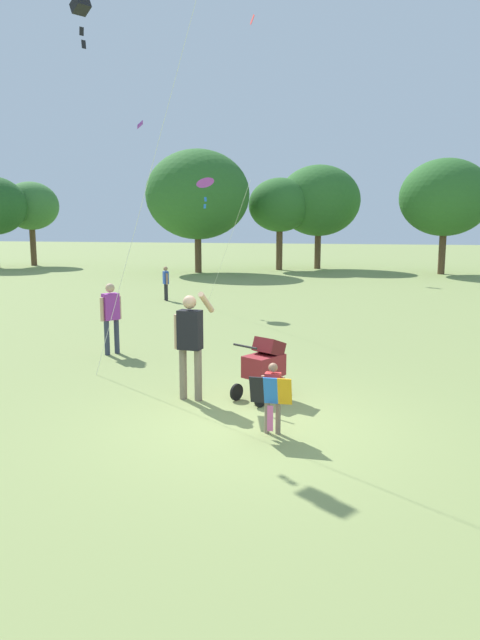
% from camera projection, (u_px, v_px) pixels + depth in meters
% --- Properties ---
extents(ground_plane, '(120.00, 120.00, 0.00)m').
position_uv_depth(ground_plane, '(251.00, 424.00, 8.64)').
color(ground_plane, '#849351').
extents(treeline_distant, '(41.12, 8.31, 6.53)m').
position_uv_depth(treeline_distant, '(345.00, 201.00, 31.51)').
color(treeline_distant, brown).
rests_on(treeline_distant, ground).
extents(child_with_butterfly_kite, '(0.58, 0.33, 1.01)m').
position_uv_depth(child_with_butterfly_kite, '(272.00, 392.00, 8.14)').
color(child_with_butterfly_kite, '#7F705B').
rests_on(child_with_butterfly_kite, ground).
extents(person_adult_flyer, '(0.61, 0.53, 1.82)m').
position_uv_depth(person_adult_flyer, '(190.00, 337.00, 9.62)').
color(person_adult_flyer, '#7F705B').
rests_on(person_adult_flyer, ground).
extents(stroller, '(0.87, 1.07, 1.03)m').
position_uv_depth(stroller, '(265.00, 363.00, 9.77)').
color(stroller, black).
rests_on(stroller, ground).
extents(kite_orange_delta, '(2.48, 3.99, 4.26)m').
position_uv_depth(kite_orange_delta, '(206.00, 184.00, 19.09)').
color(kite_orange_delta, purple).
rests_on(kite_orange_delta, ground).
extents(distant_kites_cluster, '(22.98, 4.12, 8.54)m').
position_uv_depth(distant_kites_cluster, '(293.00, 32.00, 32.33)').
color(distant_kites_cluster, blue).
extents(person_red_shirt, '(0.28, 0.35, 1.23)m').
position_uv_depth(person_red_shirt, '(166.00, 281.00, 21.29)').
color(person_red_shirt, '#232328').
rests_on(person_red_shirt, ground).
extents(person_sitting_far, '(0.37, 0.41, 1.57)m').
position_uv_depth(person_sitting_far, '(111.00, 313.00, 12.90)').
color(person_sitting_far, '#33384C').
rests_on(person_sitting_far, ground).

